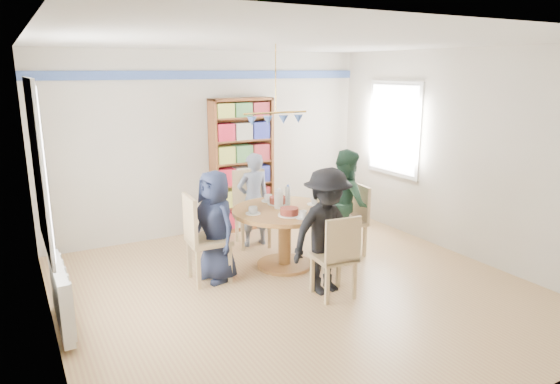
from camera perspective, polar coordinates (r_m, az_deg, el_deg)
ground at (r=5.77m, az=1.96°, el=-11.02°), size 5.00×5.00×0.00m
room_shell at (r=5.94m, az=-4.42°, el=6.27°), size 5.00×5.00×5.00m
radiator at (r=5.22m, az=-23.73°, el=-10.82°), size 0.12×1.00×0.60m
dining_table at (r=6.21m, az=0.53°, el=-3.67°), size 1.30×1.30×0.75m
chair_left at (r=5.82m, az=-9.01°, el=-4.85°), size 0.49×0.49×1.05m
chair_right at (r=6.74m, az=8.36°, el=-2.78°), size 0.46×0.46×0.94m
chair_far at (r=7.05m, az=-3.36°, el=-1.39°), size 0.55×0.55×1.05m
chair_near at (r=5.39m, az=6.58°, el=-6.99°), size 0.45×0.45×0.94m
person_left at (r=5.84m, az=-7.41°, el=-3.88°), size 0.58×0.73×1.32m
person_right at (r=6.64m, az=7.62°, el=-1.24°), size 0.71×0.81×1.43m
person_far at (r=6.96m, az=-3.07°, el=-0.89°), size 0.48×0.32×1.32m
person_near at (r=5.49m, az=5.38°, el=-4.51°), size 0.96×0.61×1.41m
bookshelf at (r=7.64m, az=-4.37°, el=2.98°), size 0.96×0.29×2.02m
tableware at (r=6.15m, az=0.24°, el=-1.39°), size 1.05×1.05×0.28m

